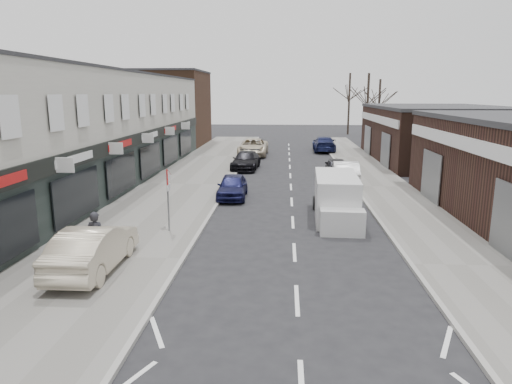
% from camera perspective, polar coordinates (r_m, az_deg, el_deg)
% --- Properties ---
extents(pavement_left, '(5.50, 64.00, 0.12)m').
position_cam_1_polar(pavement_left, '(29.33, -8.91, 0.91)').
color(pavement_left, slate).
rests_on(pavement_left, ground).
extents(pavement_right, '(3.50, 64.00, 0.12)m').
position_cam_1_polar(pavement_right, '(29.29, 15.71, 0.58)').
color(pavement_right, slate).
rests_on(pavement_right, ground).
extents(shop_terrace_left, '(8.00, 41.00, 7.10)m').
position_cam_1_polar(shop_terrace_left, '(28.81, -23.57, 6.85)').
color(shop_terrace_left, beige).
rests_on(shop_terrace_left, ground).
extents(brick_block_far, '(8.00, 10.00, 8.00)m').
position_cam_1_polar(brick_block_far, '(52.75, -10.89, 10.13)').
color(brick_block_far, '#462D1E').
rests_on(brick_block_far, ground).
extents(right_unit_far, '(10.00, 16.00, 4.50)m').
position_cam_1_polar(right_unit_far, '(42.23, 21.59, 6.64)').
color(right_unit_far, '#341F17').
rests_on(right_unit_far, ground).
extents(tree_far_a, '(3.60, 3.60, 8.00)m').
position_cam_1_polar(tree_far_a, '(55.18, 13.53, 5.93)').
color(tree_far_a, '#382D26').
rests_on(tree_far_a, ground).
extents(tree_far_b, '(3.60, 3.60, 7.50)m').
position_cam_1_polar(tree_far_b, '(61.50, 14.91, 6.48)').
color(tree_far_b, '#382D26').
rests_on(tree_far_b, ground).
extents(tree_far_c, '(3.60, 3.60, 8.50)m').
position_cam_1_polar(tree_far_c, '(66.91, 11.39, 7.08)').
color(tree_far_c, '#382D26').
rests_on(tree_far_c, ground).
extents(warning_sign, '(0.12, 0.80, 2.70)m').
position_cam_1_polar(warning_sign, '(19.02, -10.91, 1.26)').
color(warning_sign, slate).
rests_on(warning_sign, pavement_left).
extents(white_van, '(2.05, 5.38, 2.07)m').
position_cam_1_polar(white_van, '(21.39, 10.01, -0.85)').
color(white_van, silver).
rests_on(white_van, ground).
extents(sedan_on_pavement, '(1.61, 4.51, 1.48)m').
position_cam_1_polar(sedan_on_pavement, '(15.74, -19.68, -6.61)').
color(sedan_on_pavement, '#C3B69C').
rests_on(sedan_on_pavement, pavement_left).
extents(pedestrian, '(0.68, 0.48, 1.76)m').
position_cam_1_polar(pedestrian, '(16.40, -19.37, -5.31)').
color(pedestrian, black).
rests_on(pedestrian, pavement_left).
extents(parked_car_left_a, '(1.65, 3.92, 1.33)m').
position_cam_1_polar(parked_car_left_a, '(25.51, -2.97, 0.72)').
color(parked_car_left_a, '#13153D').
rests_on(parked_car_left_a, ground).
extents(parked_car_left_b, '(2.20, 4.80, 1.36)m').
position_cam_1_polar(parked_car_left_b, '(35.21, -1.26, 3.96)').
color(parked_car_left_b, black).
rests_on(parked_car_left_b, ground).
extents(parked_car_left_c, '(2.69, 5.70, 1.57)m').
position_cam_1_polar(parked_car_left_c, '(42.98, -0.36, 5.62)').
color(parked_car_left_c, beige).
rests_on(parked_car_left_c, ground).
extents(parked_car_right_a, '(1.84, 4.62, 1.49)m').
position_cam_1_polar(parked_car_right_a, '(30.00, 11.09, 2.41)').
color(parked_car_right_a, silver).
rests_on(parked_car_right_a, ground).
extents(parked_car_right_b, '(1.93, 4.03, 1.33)m').
position_cam_1_polar(parked_car_right_b, '(32.76, 9.97, 3.13)').
color(parked_car_right_b, black).
rests_on(parked_car_right_b, ground).
extents(parked_car_right_c, '(2.23, 5.31, 1.53)m').
position_cam_1_polar(parked_car_right_c, '(46.58, 8.50, 5.97)').
color(parked_car_right_c, '#141A41').
rests_on(parked_car_right_c, ground).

